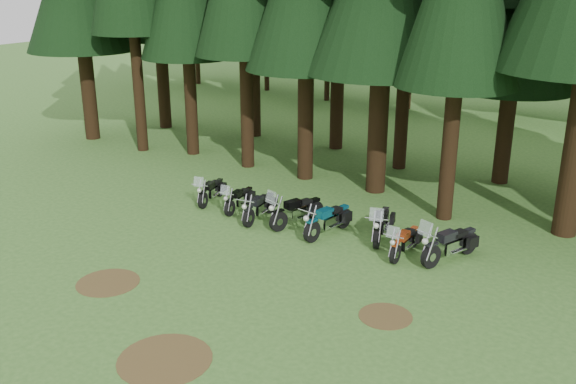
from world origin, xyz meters
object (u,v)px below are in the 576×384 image
(motorcycle_0, at_px, (211,191))
(motorcycle_3, at_px, (297,212))
(motorcycle_4, at_px, (328,221))
(motorcycle_1, at_px, (239,199))
(motorcycle_2, at_px, (259,208))
(motorcycle_6, at_px, (405,242))
(motorcycle_5, at_px, (381,225))
(motorcycle_7, at_px, (450,245))

(motorcycle_0, bearing_deg, motorcycle_3, -16.36)
(motorcycle_4, bearing_deg, motorcycle_1, -173.61)
(motorcycle_2, relative_size, motorcycle_6, 1.06)
(motorcycle_1, distance_m, motorcycle_4, 3.93)
(motorcycle_3, relative_size, motorcycle_5, 1.01)
(motorcycle_4, distance_m, motorcycle_6, 2.82)
(motorcycle_1, xyz_separation_m, motorcycle_6, (6.73, -0.47, 0.02))
(motorcycle_4, relative_size, motorcycle_5, 1.01)
(motorcycle_4, height_order, motorcycle_6, motorcycle_6)
(motorcycle_4, distance_m, motorcycle_7, 4.14)
(motorcycle_0, bearing_deg, motorcycle_7, -13.83)
(motorcycle_2, height_order, motorcycle_6, motorcycle_6)
(motorcycle_4, xyz_separation_m, motorcycle_5, (1.65, 0.62, 0.00))
(motorcycle_3, xyz_separation_m, motorcycle_6, (4.14, -0.32, -0.07))
(motorcycle_0, relative_size, motorcycle_2, 0.96)
(motorcycle_2, bearing_deg, motorcycle_1, 156.13)
(motorcycle_0, relative_size, motorcycle_1, 1.05)
(motorcycle_3, relative_size, motorcycle_7, 0.97)
(motorcycle_0, height_order, motorcycle_5, motorcycle_5)
(motorcycle_3, bearing_deg, motorcycle_0, -165.39)
(motorcycle_4, relative_size, motorcycle_6, 1.14)
(motorcycle_4, bearing_deg, motorcycle_0, -173.84)
(motorcycle_7, bearing_deg, motorcycle_6, -142.73)
(motorcycle_1, distance_m, motorcycle_6, 6.75)
(motorcycle_1, relative_size, motorcycle_7, 0.82)
(motorcycle_0, xyz_separation_m, motorcycle_7, (9.47, -0.23, 0.09))
(motorcycle_1, relative_size, motorcycle_5, 0.85)
(motorcycle_3, distance_m, motorcycle_4, 1.34)
(motorcycle_3, height_order, motorcycle_5, motorcycle_3)
(motorcycle_0, relative_size, motorcycle_6, 1.01)
(motorcycle_1, height_order, motorcycle_2, motorcycle_1)
(motorcycle_7, bearing_deg, motorcycle_5, -168.23)
(motorcycle_3, bearing_deg, motorcycle_2, -151.67)
(motorcycle_2, height_order, motorcycle_3, motorcycle_3)
(motorcycle_0, xyz_separation_m, motorcycle_5, (6.99, 0.20, 0.05))
(motorcycle_3, distance_m, motorcycle_6, 4.15)
(motorcycle_1, bearing_deg, motorcycle_7, -5.97)
(motorcycle_2, relative_size, motorcycle_5, 0.93)
(motorcycle_0, bearing_deg, motorcycle_1, -17.51)
(motorcycle_1, xyz_separation_m, motorcycle_5, (5.57, 0.33, 0.08))
(motorcycle_2, height_order, motorcycle_4, motorcycle_4)
(motorcycle_4, xyz_separation_m, motorcycle_7, (4.14, 0.18, 0.03))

